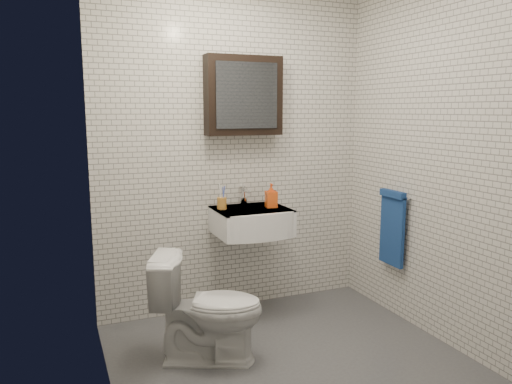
# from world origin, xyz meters

# --- Properties ---
(ground) EXTENTS (2.20, 2.00, 0.01)m
(ground) POSITION_xyz_m (0.00, 0.00, 0.01)
(ground) COLOR #45474C
(ground) RESTS_ON ground
(room_shell) EXTENTS (2.22, 2.02, 2.51)m
(room_shell) POSITION_xyz_m (0.00, 0.00, 1.47)
(room_shell) COLOR silver
(room_shell) RESTS_ON ground
(washbasin) EXTENTS (0.55, 0.50, 0.20)m
(washbasin) POSITION_xyz_m (0.05, 0.73, 0.76)
(washbasin) COLOR white
(washbasin) RESTS_ON room_shell
(faucet) EXTENTS (0.06, 0.20, 0.15)m
(faucet) POSITION_xyz_m (0.05, 0.93, 0.92)
(faucet) COLOR silver
(faucet) RESTS_ON washbasin
(mirror_cabinet) EXTENTS (0.60, 0.15, 0.60)m
(mirror_cabinet) POSITION_xyz_m (0.05, 0.93, 1.70)
(mirror_cabinet) COLOR black
(mirror_cabinet) RESTS_ON room_shell
(towel_rail) EXTENTS (0.09, 0.30, 0.58)m
(towel_rail) POSITION_xyz_m (1.04, 0.35, 0.72)
(towel_rail) COLOR silver
(towel_rail) RESTS_ON room_shell
(toothbrush_cup) EXTENTS (0.08, 0.08, 0.20)m
(toothbrush_cup) POSITION_xyz_m (-0.16, 0.84, 0.90)
(toothbrush_cup) COLOR #BD7D2F
(toothbrush_cup) RESTS_ON washbasin
(soap_bottle) EXTENTS (0.09, 0.10, 0.19)m
(soap_bottle) POSITION_xyz_m (0.21, 0.76, 0.94)
(soap_bottle) COLOR orange
(soap_bottle) RESTS_ON washbasin
(toilet) EXTENTS (0.79, 0.63, 0.70)m
(toilet) POSITION_xyz_m (-0.48, 0.20, 0.35)
(toilet) COLOR white
(toilet) RESTS_ON ground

